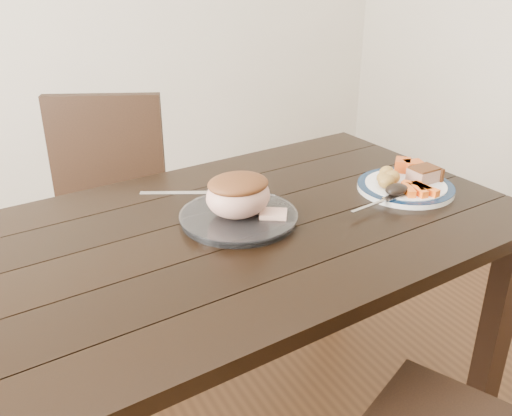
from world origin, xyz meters
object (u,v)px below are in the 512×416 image
serving_platter (239,218)px  dining_table (226,260)px  chair_far (107,211)px  pork_slice (424,175)px  carving_knife (215,191)px  dinner_plate (405,188)px  roast_joint (238,196)px  fork (378,203)px

serving_platter → dining_table: bearing=-155.1°
chair_far → pork_slice: chair_far is taller
dining_table → serving_platter: size_ratio=5.47×
serving_platter → chair_far: bearing=105.0°
dining_table → carving_knife: 0.25m
dinner_plate → carving_knife: bearing=154.1°
dinner_plate → carving_knife: (-0.51, 0.25, -0.00)m
roast_joint → serving_platter: bearing=-166.0°
dining_table → carving_knife: bearing=72.1°
serving_platter → carving_knife: bearing=84.0°
roast_joint → pork_slice: bearing=-5.4°
dining_table → roast_joint: bearing=24.9°
dining_table → dinner_plate: size_ratio=5.88×
serving_platter → roast_joint: size_ratio=1.77×
dining_table → carving_knife: size_ratio=5.70×
dinner_plate → dining_table: bearing=177.3°
serving_platter → carving_knife: 0.20m
dining_table → fork: fork is taller
carving_knife → fork: bearing=-14.5°
serving_platter → roast_joint: roast_joint is taller
dinner_plate → pork_slice: (0.06, -0.01, 0.03)m
dinner_plate → serving_platter: size_ratio=0.93×
dining_table → fork: size_ratio=9.39×
serving_platter → pork_slice: 0.60m
pork_slice → roast_joint: 0.60m
roast_joint → carving_knife: (0.02, 0.20, -0.07)m
roast_joint → fork: bearing=-17.7°
dining_table → carving_knife: carving_knife is taller
dining_table → pork_slice: size_ratio=20.01×
fork → carving_knife: size_ratio=0.61×
dinner_plate → pork_slice: 0.07m
dining_table → chair_far: bearing=100.8°
serving_platter → pork_slice: size_ratio=3.66×
fork → serving_platter: bearing=153.5°
serving_platter → roast_joint: bearing=14.0°
fork → roast_joint: 0.39m
dining_table → roast_joint: 0.17m
carving_knife → chair_far: bearing=139.9°
chair_far → dinner_plate: bearing=158.5°
fork → carving_knife: 0.47m
chair_far → dinner_plate: size_ratio=3.27×
carving_knife → pork_slice: bearing=3.6°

